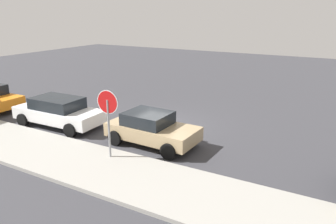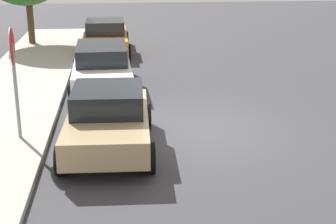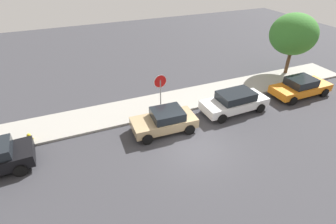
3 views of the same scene
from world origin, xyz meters
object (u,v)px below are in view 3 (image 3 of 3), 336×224
(parked_car_white, at_px, (235,101))
(parked_car_orange, at_px, (301,87))
(stop_sign, at_px, (160,87))
(parked_car_tan, at_px, (165,120))
(fire_hydrant, at_px, (30,139))
(street_tree_near_corner, at_px, (293,34))

(parked_car_white, xyz_separation_m, parked_car_orange, (5.84, -0.02, -0.03))
(stop_sign, distance_m, parked_car_tan, 2.45)
(stop_sign, bearing_deg, parked_car_tan, -104.73)
(parked_car_white, distance_m, parked_car_orange, 5.84)
(parked_car_tan, bearing_deg, stop_sign, 75.27)
(stop_sign, height_order, parked_car_tan, stop_sign)
(fire_hydrant, bearing_deg, parked_car_tan, -12.90)
(street_tree_near_corner, xyz_separation_m, fire_hydrant, (-20.37, -2.01, -3.12))
(street_tree_near_corner, bearing_deg, stop_sign, -172.29)
(fire_hydrant, bearing_deg, parked_car_white, -6.62)
(parked_car_orange, relative_size, fire_hydrant, 6.38)
(parked_car_tan, height_order, parked_car_orange, parked_car_orange)
(street_tree_near_corner, bearing_deg, parked_car_white, -155.59)
(parked_car_orange, xyz_separation_m, fire_hydrant, (-18.53, 1.49, -0.35))
(parked_car_white, bearing_deg, parked_car_orange, -0.19)
(stop_sign, distance_m, fire_hydrant, 8.22)
(parked_car_white, bearing_deg, stop_sign, 158.55)
(parked_car_orange, distance_m, fire_hydrant, 18.59)
(stop_sign, height_order, parked_car_orange, stop_sign)
(stop_sign, distance_m, parked_car_white, 5.10)
(parked_car_tan, bearing_deg, parked_car_white, 2.76)
(stop_sign, height_order, parked_car_white, stop_sign)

